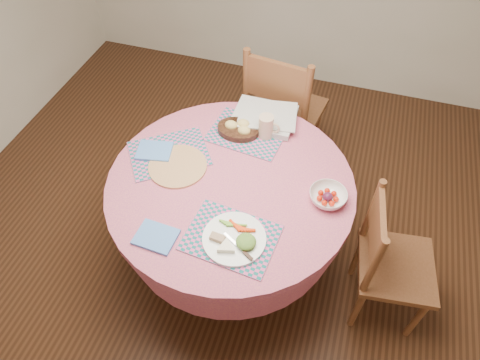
% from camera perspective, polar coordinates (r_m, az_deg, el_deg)
% --- Properties ---
extents(ground, '(4.00, 4.00, 0.00)m').
position_cam_1_polar(ground, '(2.74, -1.02, -10.42)').
color(ground, '#331C0F').
rests_on(ground, ground).
extents(dining_table, '(1.24, 1.24, 0.75)m').
position_cam_1_polar(dining_table, '(2.27, -1.20, -3.39)').
color(dining_table, '#CB5E6A').
rests_on(dining_table, ground).
extents(chair_right, '(0.43, 0.44, 0.86)m').
position_cam_1_polar(chair_right, '(2.34, 19.18, -10.18)').
color(chair_right, brown).
rests_on(chair_right, ground).
extents(chair_back, '(0.53, 0.51, 1.02)m').
position_cam_1_polar(chair_back, '(2.86, 5.60, 9.22)').
color(chair_back, brown).
rests_on(chair_back, ground).
extents(placemat_front, '(0.43, 0.34, 0.01)m').
position_cam_1_polar(placemat_front, '(1.92, -1.20, -7.66)').
color(placemat_front, '#116362').
rests_on(placemat_front, dining_table).
extents(placemat_left, '(0.50, 0.48, 0.01)m').
position_cam_1_polar(placemat_left, '(2.28, -9.44, 3.53)').
color(placemat_left, '#116362').
rests_on(placemat_left, dining_table).
extents(placemat_back, '(0.43, 0.34, 0.01)m').
position_cam_1_polar(placemat_back, '(2.36, 0.98, 6.28)').
color(placemat_back, '#116362').
rests_on(placemat_back, dining_table).
extents(wicker_trivet, '(0.30, 0.30, 0.01)m').
position_cam_1_polar(wicker_trivet, '(2.21, -8.31, 1.86)').
color(wicker_trivet, '#A67748').
rests_on(wicker_trivet, dining_table).
extents(napkin_near, '(0.19, 0.15, 0.01)m').
position_cam_1_polar(napkin_near, '(1.96, -11.14, -7.45)').
color(napkin_near, '#4F82CD').
rests_on(napkin_near, dining_table).
extents(napkin_far, '(0.20, 0.17, 0.01)m').
position_cam_1_polar(napkin_far, '(2.29, -11.33, 3.83)').
color(napkin_far, '#4F82CD').
rests_on(napkin_far, placemat_left).
extents(dinner_plate, '(0.28, 0.28, 0.05)m').
position_cam_1_polar(dinner_plate, '(1.90, -0.64, -7.85)').
color(dinner_plate, white).
rests_on(dinner_plate, placemat_front).
extents(bread_bowl, '(0.23, 0.23, 0.08)m').
position_cam_1_polar(bread_bowl, '(2.34, -0.21, 6.89)').
color(bread_bowl, black).
rests_on(bread_bowl, placemat_back).
extents(latte_mug, '(0.12, 0.08, 0.13)m').
position_cam_1_polar(latte_mug, '(2.30, 3.54, 7.12)').
color(latte_mug, beige).
rests_on(latte_mug, placemat_back).
extents(fruit_bowl, '(0.22, 0.22, 0.06)m').
position_cam_1_polar(fruit_bowl, '(2.07, 11.62, -2.20)').
color(fruit_bowl, white).
rests_on(fruit_bowl, dining_table).
extents(newspaper_stack, '(0.37, 0.30, 0.04)m').
position_cam_1_polar(newspaper_stack, '(2.43, 3.30, 8.44)').
color(newspaper_stack, silver).
rests_on(newspaper_stack, dining_table).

